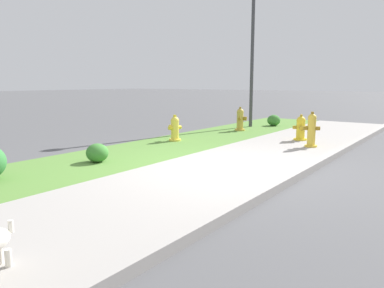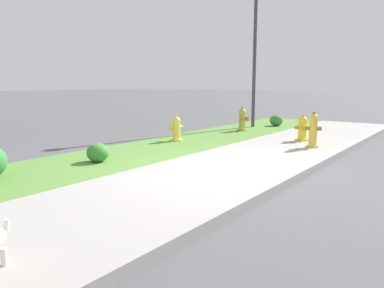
{
  "view_description": "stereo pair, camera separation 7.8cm",
  "coord_description": "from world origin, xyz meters",
  "px_view_note": "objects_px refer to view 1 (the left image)",
  "views": [
    {
      "loc": [
        -5.35,
        -3.2,
        1.44
      ],
      "look_at": [
        -0.22,
        0.51,
        0.4
      ],
      "focal_mm": 35.0,
      "sensor_mm": 36.0,
      "label": 1
    },
    {
      "loc": [
        -5.3,
        -3.27,
        1.44
      ],
      "look_at": [
        -0.22,
        0.51,
        0.4
      ],
      "focal_mm": 35.0,
      "sensor_mm": 36.0,
      "label": 2
    }
  ],
  "objects_px": {
    "fire_hydrant_mid_block": "(175,129)",
    "shrub_bush_mid_verge": "(97,153)",
    "fire_hydrant_at_driveway": "(312,130)",
    "fire_hydrant_near_corner": "(240,119)",
    "shrub_bush_far_verge": "(274,120)",
    "street_lamp": "(253,19)",
    "fire_hydrant_across_street": "(301,128)"
  },
  "relations": [
    {
      "from": "shrub_bush_far_verge",
      "to": "shrub_bush_mid_verge",
      "type": "bearing_deg",
      "value": 178.27
    },
    {
      "from": "fire_hydrant_at_driveway",
      "to": "street_lamp",
      "type": "height_order",
      "value": "street_lamp"
    },
    {
      "from": "fire_hydrant_across_street",
      "to": "fire_hydrant_mid_block",
      "type": "relative_size",
      "value": 1.0
    },
    {
      "from": "fire_hydrant_at_driveway",
      "to": "fire_hydrant_across_street",
      "type": "height_order",
      "value": "fire_hydrant_at_driveway"
    },
    {
      "from": "shrub_bush_far_verge",
      "to": "shrub_bush_mid_verge",
      "type": "xyz_separation_m",
      "value": [
        -7.35,
        0.22,
        -0.01
      ]
    },
    {
      "from": "fire_hydrant_near_corner",
      "to": "shrub_bush_far_verge",
      "type": "distance_m",
      "value": 1.83
    },
    {
      "from": "fire_hydrant_across_street",
      "to": "street_lamp",
      "type": "distance_m",
      "value": 4.39
    },
    {
      "from": "fire_hydrant_near_corner",
      "to": "street_lamp",
      "type": "height_order",
      "value": "street_lamp"
    },
    {
      "from": "fire_hydrant_near_corner",
      "to": "fire_hydrant_mid_block",
      "type": "bearing_deg",
      "value": -28.14
    },
    {
      "from": "fire_hydrant_mid_block",
      "to": "street_lamp",
      "type": "distance_m",
      "value": 4.96
    },
    {
      "from": "fire_hydrant_at_driveway",
      "to": "fire_hydrant_mid_block",
      "type": "distance_m",
      "value": 3.25
    },
    {
      "from": "shrub_bush_mid_verge",
      "to": "fire_hydrant_at_driveway",
      "type": "bearing_deg",
      "value": -34.19
    },
    {
      "from": "fire_hydrant_across_street",
      "to": "shrub_bush_mid_verge",
      "type": "height_order",
      "value": "fire_hydrant_across_street"
    },
    {
      "from": "fire_hydrant_across_street",
      "to": "fire_hydrant_at_driveway",
      "type": "bearing_deg",
      "value": 95.65
    },
    {
      "from": "fire_hydrant_mid_block",
      "to": "shrub_bush_mid_verge",
      "type": "distance_m",
      "value": 2.84
    },
    {
      "from": "fire_hydrant_across_street",
      "to": "shrub_bush_far_verge",
      "type": "bearing_deg",
      "value": -82.16
    },
    {
      "from": "shrub_bush_far_verge",
      "to": "street_lamp",
      "type": "bearing_deg",
      "value": 142.2
    },
    {
      "from": "fire_hydrant_at_driveway",
      "to": "shrub_bush_mid_verge",
      "type": "xyz_separation_m",
      "value": [
        -3.88,
        2.64,
        -0.22
      ]
    },
    {
      "from": "fire_hydrant_near_corner",
      "to": "street_lamp",
      "type": "xyz_separation_m",
      "value": [
        1.13,
        0.23,
        3.08
      ]
    },
    {
      "from": "shrub_bush_far_verge",
      "to": "shrub_bush_mid_verge",
      "type": "height_order",
      "value": "shrub_bush_far_verge"
    },
    {
      "from": "street_lamp",
      "to": "fire_hydrant_at_driveway",
      "type": "bearing_deg",
      "value": -133.48
    },
    {
      "from": "fire_hydrant_mid_block",
      "to": "shrub_bush_mid_verge",
      "type": "xyz_separation_m",
      "value": [
        -2.81,
        -0.42,
        -0.14
      ]
    },
    {
      "from": "shrub_bush_far_verge",
      "to": "shrub_bush_mid_verge",
      "type": "distance_m",
      "value": 7.35
    },
    {
      "from": "fire_hydrant_near_corner",
      "to": "fire_hydrant_mid_block",
      "type": "xyz_separation_m",
      "value": [
        -2.73,
        0.35,
        -0.03
      ]
    },
    {
      "from": "shrub_bush_far_verge",
      "to": "fire_hydrant_near_corner",
      "type": "bearing_deg",
      "value": 170.77
    },
    {
      "from": "fire_hydrant_at_driveway",
      "to": "fire_hydrant_near_corner",
      "type": "distance_m",
      "value": 3.18
    },
    {
      "from": "fire_hydrant_near_corner",
      "to": "shrub_bush_far_verge",
      "type": "xyz_separation_m",
      "value": [
        1.8,
        -0.29,
        -0.16
      ]
    },
    {
      "from": "fire_hydrant_at_driveway",
      "to": "street_lamp",
      "type": "relative_size",
      "value": 0.15
    },
    {
      "from": "fire_hydrant_mid_block",
      "to": "fire_hydrant_near_corner",
      "type": "bearing_deg",
      "value": 5.45
    },
    {
      "from": "shrub_bush_mid_verge",
      "to": "street_lamp",
      "type": "bearing_deg",
      "value": 2.59
    },
    {
      "from": "fire_hydrant_at_driveway",
      "to": "shrub_bush_far_verge",
      "type": "relative_size",
      "value": 1.85
    },
    {
      "from": "shrub_bush_mid_verge",
      "to": "fire_hydrant_across_street",
      "type": "bearing_deg",
      "value": -23.96
    }
  ]
}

